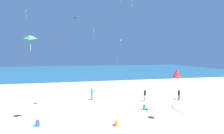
% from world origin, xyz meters
% --- Properties ---
extents(ground_plane, '(120.00, 120.00, 0.00)m').
position_xyz_m(ground_plane, '(0.00, 10.00, 0.00)').
color(ground_plane, beige).
extents(ocean_water, '(120.00, 60.00, 0.05)m').
position_xyz_m(ocean_water, '(0.00, 57.34, 0.03)').
color(ocean_water, '#236084').
rests_on(ocean_water, ground_plane).
extents(dune_mound, '(11.61, 8.13, 1.31)m').
position_xyz_m(dune_mound, '(12.76, 4.52, 0.00)').
color(dune_mound, beige).
rests_on(dune_mound, ground_plane).
extents(beach_chair_mid_beach, '(0.68, 0.65, 0.59)m').
position_xyz_m(beach_chair_mid_beach, '(-9.12, 10.90, 0.27)').
color(beach_chair_mid_beach, white).
rests_on(beach_chair_mid_beach, ground_plane).
extents(person_0, '(0.37, 0.37, 1.55)m').
position_xyz_m(person_0, '(9.97, 8.24, 0.90)').
color(person_0, purple).
rests_on(person_0, ground_plane).
extents(person_1, '(0.45, 0.45, 1.71)m').
position_xyz_m(person_1, '(-1.86, 11.09, 0.99)').
color(person_1, red).
rests_on(person_1, ground_plane).
extents(person_3, '(0.36, 0.36, 1.64)m').
position_xyz_m(person_3, '(5.21, 8.98, 0.95)').
color(person_3, white).
rests_on(person_3, ground_plane).
extents(person_4, '(0.57, 0.35, 0.69)m').
position_xyz_m(person_4, '(-7.36, 3.63, 0.26)').
color(person_4, blue).
rests_on(person_4, ground_plane).
extents(person_6, '(0.61, 0.49, 0.68)m').
position_xyz_m(person_6, '(-0.52, 2.16, 0.25)').
color(person_6, orange).
rests_on(person_6, ground_plane).
extents(person_7, '(0.63, 0.52, 0.71)m').
position_xyz_m(person_7, '(3.69, 5.58, 0.26)').
color(person_7, '#19ADB2').
rests_on(person_7, ground_plane).
extents(kite_green, '(0.80, 0.64, 1.33)m').
position_xyz_m(kite_green, '(-7.55, 3.14, 7.77)').
color(kite_green, green).
extents(kite_yellow, '(0.38, 0.90, 1.87)m').
position_xyz_m(kite_yellow, '(0.61, 32.09, 12.80)').
color(kite_yellow, yellow).
extents(kite_black, '(0.91, 0.98, 1.49)m').
position_xyz_m(kite_black, '(-3.92, 18.14, 12.89)').
color(kite_black, black).
extents(kite_red, '(1.04, 1.04, 1.76)m').
position_xyz_m(kite_red, '(4.81, 1.35, 4.71)').
color(kite_red, red).
extents(kite_orange, '(0.31, 0.72, 1.70)m').
position_xyz_m(kite_orange, '(-13.03, 22.26, 14.52)').
color(kite_orange, orange).
extents(kite_pink, '(0.63, 0.59, 1.51)m').
position_xyz_m(kite_pink, '(6.49, 25.87, 9.91)').
color(kite_pink, pink).
extents(kite_magenta, '(0.53, 0.60, 1.23)m').
position_xyz_m(kite_magenta, '(5.66, 26.11, 5.59)').
color(kite_magenta, '#DB3DA8').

